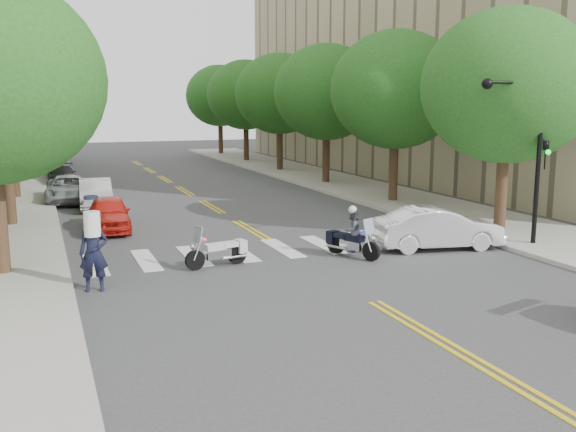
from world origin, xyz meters
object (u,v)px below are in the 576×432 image
motorcycle_police (351,234)px  motorcycle_parked (222,251)px  officer_standing (94,253)px  convertible (438,228)px

motorcycle_police → motorcycle_parked: (-4.23, 0.38, -0.29)m
motorcycle_parked → officer_standing: officer_standing is taller
motorcycle_police → motorcycle_parked: size_ratio=0.97×
motorcycle_parked → officer_standing: bearing=96.6°
motorcycle_parked → convertible: (7.54, -0.42, 0.26)m
motorcycle_police → motorcycle_parked: bearing=-29.1°
motorcycle_police → convertible: bearing=155.2°
motorcycle_parked → convertible: convertible is taller
motorcycle_police → motorcycle_parked: motorcycle_police is taller
motorcycle_parked → officer_standing: size_ratio=0.99×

